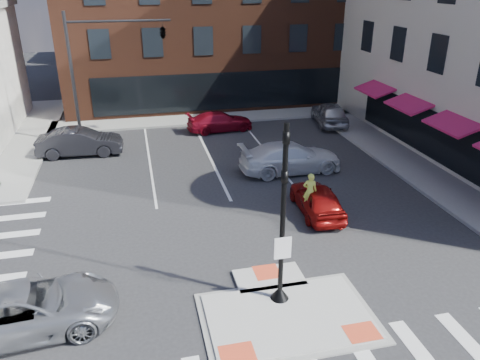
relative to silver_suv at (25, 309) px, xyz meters
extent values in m
plane|color=#28282B|center=(7.80, -0.83, -0.75)|extent=(120.00, 120.00, 0.00)
cube|color=gray|center=(7.80, -1.33, -0.72)|extent=(5.40, 3.60, 0.06)
cube|color=#A8A8A3|center=(7.80, -1.33, -0.69)|extent=(5.00, 3.20, 0.12)
cube|color=#A8A8A3|center=(7.80, 0.77, -0.69)|extent=(2.40, 1.40, 0.12)
cube|color=#E74928|center=(5.90, -2.53, -0.63)|extent=(1.00, 0.80, 0.01)
cube|color=#E74928|center=(9.70, -2.53, -0.63)|extent=(1.00, 0.80, 0.01)
cube|color=#E74928|center=(7.80, 1.07, -0.63)|extent=(0.90, 0.90, 0.01)
cube|color=gray|center=(-3.20, 19.17, -0.68)|extent=(3.00, 20.00, 0.15)
cube|color=gray|center=(18.60, 9.17, -0.68)|extent=(3.00, 24.00, 0.15)
cube|color=gray|center=(10.80, 21.17, -0.68)|extent=(26.00, 3.00, 0.15)
cube|color=#4E2718|center=(10.80, 31.17, 6.75)|extent=(24.00, 18.00, 15.00)
cube|color=black|center=(10.80, 22.17, 1.05)|extent=(20.00, 0.12, 2.80)
cube|color=black|center=(19.80, 9.17, 0.95)|extent=(0.12, 16.00, 2.60)
cube|color=#D71C5E|center=(19.10, 9.17, 2.30)|extent=(1.46, 3.00, 0.58)
cube|color=#D71C5E|center=(19.10, 15.17, 2.30)|extent=(1.46, 3.00, 0.58)
cube|color=slate|center=(3.80, 51.17, 4.25)|extent=(10.00, 12.00, 10.00)
cube|color=brown|center=(16.80, 53.17, 5.25)|extent=(12.00, 12.00, 12.00)
cone|color=black|center=(7.80, -0.43, -0.41)|extent=(0.60, 0.60, 0.45)
cylinder|color=black|center=(7.80, -0.43, 2.45)|extent=(0.16, 0.16, 5.80)
cube|color=white|center=(7.80, -0.55, 1.35)|extent=(0.55, 0.04, 0.75)
imported|color=black|center=(7.80, -0.43, 4.55)|extent=(0.18, 0.22, 1.10)
imported|color=black|center=(7.80, -0.43, 3.35)|extent=(0.18, 0.22, 1.10)
cylinder|color=black|center=(0.30, 17.17, 3.25)|extent=(0.20, 0.20, 8.00)
cylinder|color=black|center=(3.30, 17.17, 6.65)|extent=(6.00, 0.14, 0.14)
imported|color=black|center=(5.80, 17.17, 6.05)|extent=(0.48, 2.24, 0.90)
imported|color=#A9ACB0|center=(0.00, 0.00, 0.00)|extent=(5.63, 3.00, 1.51)
imported|color=maroon|center=(11.30, 5.17, -0.06)|extent=(1.85, 4.14, 1.38)
imported|color=white|center=(11.72, 10.09, 0.05)|extent=(5.60, 2.38, 1.61)
imported|color=#242429|center=(0.40, 15.34, 0.05)|extent=(4.94, 1.92, 1.60)
imported|color=#B1B3B8|center=(17.27, 17.84, 0.06)|extent=(2.68, 5.03, 1.63)
imported|color=maroon|center=(9.36, 18.14, -0.10)|extent=(4.68, 2.30, 1.31)
imported|color=#3F3F44|center=(10.80, 4.84, -0.32)|extent=(1.06, 1.74, 0.86)
imported|color=#DAED53|center=(10.80, 4.84, 0.53)|extent=(0.70, 0.57, 1.66)
camera|label=1|loc=(3.70, -12.32, 9.09)|focal=35.00mm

